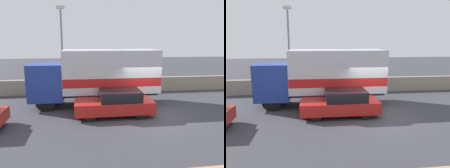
% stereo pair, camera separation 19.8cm
% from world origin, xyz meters
% --- Properties ---
extents(ground_plane, '(80.00, 80.00, 0.00)m').
position_xyz_m(ground_plane, '(0.00, 0.00, 0.00)').
color(ground_plane, '#38383D').
extents(stone_wall_backdrop, '(60.00, 0.35, 1.13)m').
position_xyz_m(stone_wall_backdrop, '(0.00, 5.66, 0.57)').
color(stone_wall_backdrop, gray).
rests_on(stone_wall_backdrop, ground_plane).
extents(street_lamp, '(0.56, 0.28, 6.37)m').
position_xyz_m(street_lamp, '(-5.01, 5.11, 3.72)').
color(street_lamp, slate).
rests_on(street_lamp, ground_plane).
extents(box_truck, '(7.81, 2.46, 3.46)m').
position_xyz_m(box_truck, '(-2.55, 2.45, 1.91)').
color(box_truck, navy).
rests_on(box_truck, ground_plane).
extents(car_hatchback, '(4.19, 1.83, 1.41)m').
position_xyz_m(car_hatchback, '(-1.87, 0.30, 0.70)').
color(car_hatchback, '#B21E19').
rests_on(car_hatchback, ground_plane).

